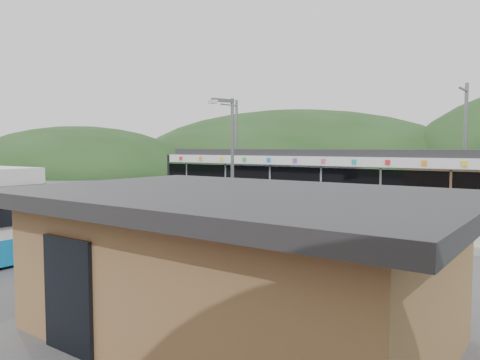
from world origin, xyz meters
The scene contains 9 objects.
ground centered at (0.00, 0.00, 0.00)m, with size 120.00×120.00×0.00m, color #4C4C4F.
hills centered at (6.19, 5.29, 0.00)m, with size 146.00×149.00×26.00m.
platform centered at (0.00, 3.30, 0.15)m, with size 26.00×3.20×0.30m, color #9E9E99.
yellow_line centered at (0.00, 2.00, 0.30)m, with size 26.00×0.10×0.01m, color yellow.
train centered at (0.78, 6.00, 2.06)m, with size 20.44×3.01×3.74m.
catenary_mast_west centered at (-7.00, 8.56, 3.65)m, with size 0.18×1.80×7.00m.
catenary_mast_east centered at (7.00, 8.56, 3.65)m, with size 0.18×1.80×7.00m.
station_shelter centered at (6.00, -9.01, 1.55)m, with size 9.20×6.20×3.00m.
lamp_post centered at (1.51, -3.25, 3.35)m, with size 0.39×1.03×5.60m.
Camera 1 is at (11.63, -16.55, 3.87)m, focal length 35.00 mm.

